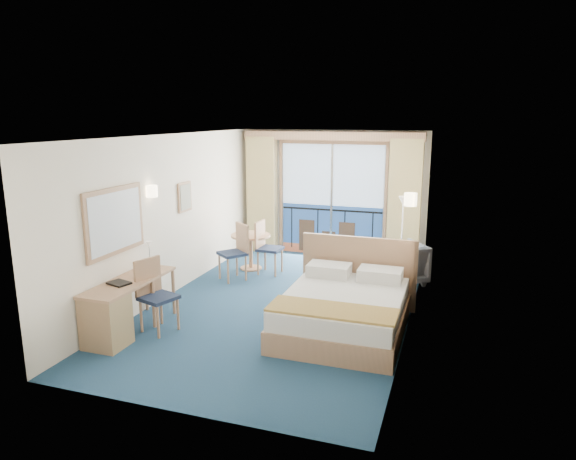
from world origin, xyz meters
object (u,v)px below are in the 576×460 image
object	(u,v)px
bed	(344,309)
desk	(111,314)
nightstand	(398,287)
table_chair_b	(237,248)
desk_chair	(154,291)
floor_lamp	(403,216)
armchair	(400,263)
round_table	(251,243)
table_chair_a	(266,244)

from	to	relation	value
bed	desk	xyz separation A→B (m)	(-2.87, -1.39, 0.09)
nightstand	desk	distance (m)	4.38
table_chair_b	bed	bearing A→B (deg)	4.21
nightstand	desk_chair	world-z (taller)	desk_chair
floor_lamp	table_chair_b	size ratio (longest dim) A/B	1.44
desk	desk_chair	bearing A→B (deg)	61.40
nightstand	desk_chair	size ratio (longest dim) A/B	0.56
table_chair_b	armchair	bearing A→B (deg)	53.21
nightstand	desk	world-z (taller)	desk
armchair	round_table	xyz separation A→B (m)	(-2.91, -0.06, 0.16)
nightstand	armchair	xyz separation A→B (m)	(-0.11, 1.14, 0.08)
nightstand	desk	xyz separation A→B (m)	(-3.48, -2.66, 0.12)
round_table	table_chair_b	bearing A→B (deg)	-90.03
armchair	desk_chair	distance (m)	4.46
table_chair_a	table_chair_b	distance (m)	0.64
desk	table_chair_b	bearing A→B (deg)	81.49
bed	table_chair_a	distance (m)	3.00
floor_lamp	desk_chair	distance (m)	4.89
nightstand	table_chair_b	size ratio (longest dim) A/B	0.55
desk_chair	table_chair_a	world-z (taller)	desk_chair
armchair	table_chair_b	size ratio (longest dim) A/B	0.78
floor_lamp	desk	bearing A→B (deg)	-127.26
desk	desk_chair	size ratio (longest dim) A/B	1.53
armchair	floor_lamp	bearing A→B (deg)	-120.21
nightstand	desk_chair	distance (m)	3.81
nightstand	floor_lamp	size ratio (longest dim) A/B	0.38
nightstand	armchair	size ratio (longest dim) A/B	0.71
nightstand	floor_lamp	bearing A→B (deg)	95.17
desk	table_chair_a	world-z (taller)	table_chair_a
armchair	table_chair_a	xyz separation A→B (m)	(-2.53, -0.22, 0.20)
bed	round_table	distance (m)	3.37
table_chair_b	floor_lamp	bearing A→B (deg)	63.43
floor_lamp	table_chair_a	world-z (taller)	floor_lamp
desk	table_chair_a	bearing A→B (deg)	76.87
table_chair_b	table_chair_a	bearing A→B (deg)	92.89
armchair	round_table	size ratio (longest dim) A/B	1.05
table_chair_b	round_table	bearing A→B (deg)	128.94
nightstand	floor_lamp	distance (m)	1.92
floor_lamp	desk_chair	size ratio (longest dim) A/B	1.46
floor_lamp	table_chair_b	bearing A→B (deg)	-155.55
armchair	desk	bearing A→B (deg)	13.65
armchair	round_table	world-z (taller)	armchair
armchair	floor_lamp	xyz separation A→B (m)	(-0.05, 0.56, 0.77)
desk	desk_chair	world-z (taller)	desk_chair
desk_chair	table_chair_a	distance (m)	3.07
bed	nightstand	world-z (taller)	bed
nightstand	desk	size ratio (longest dim) A/B	0.36
nightstand	round_table	xyz separation A→B (m)	(-3.02, 1.08, 0.24)
floor_lamp	round_table	size ratio (longest dim) A/B	1.94
nightstand	round_table	bearing A→B (deg)	160.33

